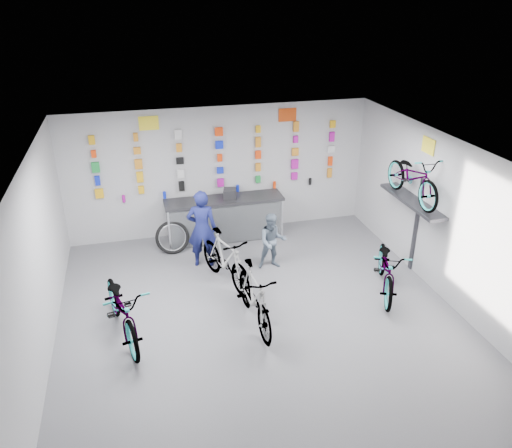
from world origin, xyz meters
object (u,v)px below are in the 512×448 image
object	(u,v)px
counter	(225,219)
bike_center	(254,297)
bike_right	(387,268)
bike_service	(226,259)
customer	(272,241)
clerk	(202,229)
bike_left	(122,308)

from	to	relation	value
counter	bike_center	distance (m)	3.37
bike_right	bike_service	xyz separation A→B (m)	(-2.92, 1.01, 0.04)
customer	clerk	bearing A→B (deg)	166.73
bike_center	bike_service	distance (m)	1.42
bike_service	bike_left	bearing A→B (deg)	-168.81
counter	bike_service	bearing A→B (deg)	-100.62
bike_left	bike_service	world-z (taller)	bike_service
bike_center	bike_service	bearing A→B (deg)	95.86
bike_left	customer	xyz separation A→B (m)	(3.04, 1.57, 0.06)
bike_center	bike_right	distance (m)	2.73
bike_right	clerk	distance (m)	3.76
clerk	bike_center	bearing A→B (deg)	114.93
clerk	customer	bearing A→B (deg)	172.79
counter	bike_right	xyz separation A→B (m)	(2.55, -2.97, 0.02)
bike_left	bike_service	xyz separation A→B (m)	(1.98, 1.17, 0.01)
counter	customer	bearing A→B (deg)	-66.03
clerk	bike_right	bearing A→B (deg)	161.50
bike_service	clerk	xyz separation A→B (m)	(-0.32, 0.87, 0.29)
bike_center	clerk	bearing A→B (deg)	100.24
bike_left	customer	size ratio (longest dim) A/B	1.70
counter	bike_left	size ratio (longest dim) A/B	1.31
bike_center	bike_right	bearing A→B (deg)	5.18
bike_left	bike_center	bearing A→B (deg)	-18.32
counter	clerk	world-z (taller)	clerk
bike_service	bike_right	bearing A→B (deg)	-38.57
customer	bike_center	bearing A→B (deg)	-109.48
customer	bike_service	bearing A→B (deg)	-153.73
bike_center	customer	world-z (taller)	customer
bike_right	bike_service	world-z (taller)	bike_service
bike_left	clerk	bearing A→B (deg)	38.55
counter	bike_right	bearing A→B (deg)	-49.35
bike_left	bike_service	bearing A→B (deg)	18.30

